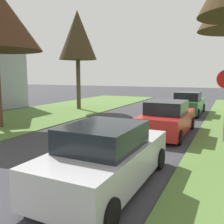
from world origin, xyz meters
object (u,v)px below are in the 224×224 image
object	(u,v)px
parked_sedan_silver	(107,157)
parked_sedan_red	(167,119)
street_tree_left_mid_b	(78,36)
parked_sedan_green	(188,104)

from	to	relation	value
parked_sedan_silver	parked_sedan_red	size ratio (longest dim) A/B	1.00
street_tree_left_mid_b	parked_sedan_green	size ratio (longest dim) A/B	1.73
parked_sedan_red	parked_sedan_green	distance (m)	6.92
parked_sedan_green	parked_sedan_red	bearing A→B (deg)	-89.34
street_tree_left_mid_b	parked_sedan_red	bearing A→B (deg)	-33.52
parked_sedan_red	parked_sedan_green	xyz separation A→B (m)	(-0.08, 6.91, 0.00)
parked_sedan_red	parked_sedan_silver	bearing A→B (deg)	-90.98
parked_sedan_silver	parked_sedan_green	bearing A→B (deg)	89.90
street_tree_left_mid_b	parked_sedan_red	world-z (taller)	street_tree_left_mid_b
street_tree_left_mid_b	parked_sedan_silver	xyz separation A→B (m)	(8.34, -11.69, -5.07)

